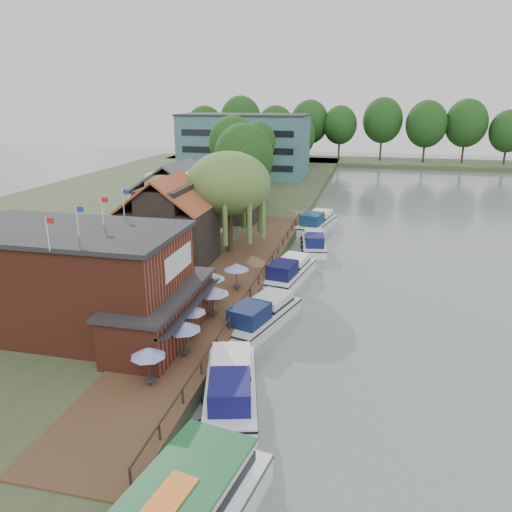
% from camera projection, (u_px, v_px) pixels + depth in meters
% --- Properties ---
extents(ground, '(260.00, 260.00, 0.00)m').
position_uv_depth(ground, '(303.00, 359.00, 33.03)').
color(ground, slate).
rests_on(ground, ground).
extents(land_bank, '(50.00, 140.00, 1.00)m').
position_uv_depth(land_bank, '(130.00, 213.00, 71.82)').
color(land_bank, '#384728').
rests_on(land_bank, ground).
extents(quay_deck, '(6.00, 50.00, 0.10)m').
position_uv_depth(quay_deck, '(229.00, 282.00, 43.71)').
color(quay_deck, '#47301E').
rests_on(quay_deck, land_bank).
extents(quay_rail, '(0.20, 49.00, 1.00)m').
position_uv_depth(quay_rail, '(260.00, 278.00, 43.45)').
color(quay_rail, black).
rests_on(quay_rail, land_bank).
extents(pub, '(20.00, 11.00, 7.30)m').
position_uv_depth(pub, '(97.00, 282.00, 33.72)').
color(pub, maroon).
rests_on(pub, land_bank).
extents(hotel_block, '(25.40, 12.40, 12.30)m').
position_uv_depth(hotel_block, '(244.00, 145.00, 100.49)').
color(hotel_block, '#38666B').
rests_on(hotel_block, land_bank).
extents(cottage_a, '(8.60, 7.60, 8.50)m').
position_uv_depth(cottage_a, '(169.00, 221.00, 47.65)').
color(cottage_a, black).
rests_on(cottage_a, land_bank).
extents(cottage_b, '(9.60, 8.60, 8.50)m').
position_uv_depth(cottage_b, '(179.00, 199.00, 57.57)').
color(cottage_b, beige).
rests_on(cottage_b, land_bank).
extents(cottage_c, '(7.60, 7.60, 8.50)m').
position_uv_depth(cottage_c, '(233.00, 187.00, 65.04)').
color(cottage_c, black).
rests_on(cottage_c, land_bank).
extents(willow, '(8.60, 8.60, 10.43)m').
position_uv_depth(willow, '(229.00, 203.00, 51.01)').
color(willow, '#476B2D').
rests_on(willow, land_bank).
extents(umbrella_0, '(1.98, 1.98, 2.38)m').
position_uv_depth(umbrella_0, '(149.00, 367.00, 27.71)').
color(umbrella_0, '#1B2F99').
rests_on(umbrella_0, quay_deck).
extents(umbrella_1, '(2.18, 2.18, 2.38)m').
position_uv_depth(umbrella_1, '(184.00, 339.00, 30.84)').
color(umbrella_1, navy).
rests_on(umbrella_1, quay_deck).
extents(umbrella_2, '(2.07, 2.07, 2.38)m').
position_uv_depth(umbrella_2, '(191.00, 321.00, 33.27)').
color(umbrella_2, navy).
rests_on(umbrella_2, quay_deck).
extents(umbrella_3, '(2.43, 2.43, 2.38)m').
position_uv_depth(umbrella_3, '(213.00, 302.00, 36.41)').
color(umbrella_3, navy).
rests_on(umbrella_3, quay_deck).
extents(umbrella_4, '(2.03, 2.03, 2.38)m').
position_uv_depth(umbrella_4, '(213.00, 287.00, 39.33)').
color(umbrella_4, navy).
rests_on(umbrella_4, quay_deck).
extents(umbrella_5, '(2.13, 2.13, 2.38)m').
position_uv_depth(umbrella_5, '(237.00, 277.00, 41.42)').
color(umbrella_5, navy).
rests_on(umbrella_5, quay_deck).
extents(cruiser_0, '(5.67, 10.46, 2.42)m').
position_uv_depth(cruiser_0, '(231.00, 381.00, 28.30)').
color(cruiser_0, white).
rests_on(cruiser_0, ground).
extents(cruiser_1, '(5.77, 10.23, 2.36)m').
position_uv_depth(cruiser_1, '(262.00, 312.00, 37.42)').
color(cruiser_1, silver).
rests_on(cruiser_1, ground).
extents(cruiser_2, '(4.70, 10.07, 2.34)m').
position_uv_depth(cruiser_2, '(289.00, 269.00, 46.69)').
color(cruiser_2, white).
rests_on(cruiser_2, ground).
extents(cruiser_3, '(4.32, 9.37, 2.15)m').
position_uv_depth(cruiser_3, '(314.00, 240.00, 56.30)').
color(cruiser_3, white).
rests_on(cruiser_3, ground).
extents(cruiser_4, '(5.30, 10.86, 2.54)m').
position_uv_depth(cruiser_4, '(317.00, 220.00, 64.66)').
color(cruiser_4, white).
rests_on(cruiser_4, ground).
extents(swan, '(0.44, 0.44, 0.44)m').
position_uv_depth(swan, '(190.00, 434.00, 25.37)').
color(swan, white).
rests_on(swan, ground).
extents(bank_tree_0, '(8.58, 8.58, 12.08)m').
position_uv_depth(bank_tree_0, '(244.00, 166.00, 72.00)').
color(bank_tree_0, '#143811').
rests_on(bank_tree_0, land_bank).
extents(bank_tree_1, '(7.75, 7.75, 12.75)m').
position_uv_depth(bank_tree_1, '(233.00, 155.00, 81.69)').
color(bank_tree_1, '#143811').
rests_on(bank_tree_1, land_bank).
extents(bank_tree_2, '(6.35, 6.35, 11.44)m').
position_uv_depth(bank_tree_2, '(258.00, 154.00, 89.06)').
color(bank_tree_2, '#143811').
rests_on(bank_tree_2, land_bank).
extents(bank_tree_3, '(7.32, 7.32, 12.37)m').
position_uv_depth(bank_tree_3, '(270.00, 142.00, 106.81)').
color(bank_tree_3, '#143811').
rests_on(bank_tree_3, land_bank).
extents(bank_tree_4, '(8.67, 8.67, 11.92)m').
position_uv_depth(bank_tree_4, '(296.00, 140.00, 115.02)').
color(bank_tree_4, '#143811').
rests_on(bank_tree_4, land_bank).
extents(bank_tree_5, '(6.14, 6.14, 11.37)m').
position_uv_depth(bank_tree_5, '(289.00, 139.00, 120.70)').
color(bank_tree_5, '#143811').
rests_on(bank_tree_5, land_bank).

